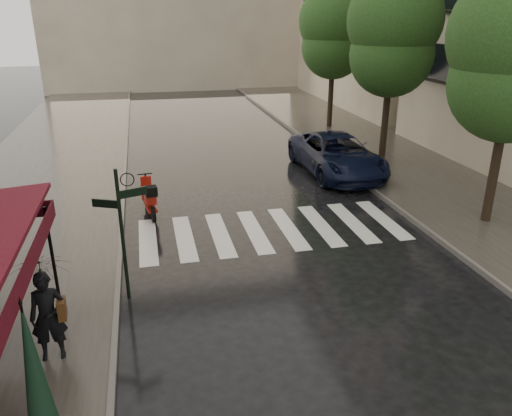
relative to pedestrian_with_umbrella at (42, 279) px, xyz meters
name	(u,v)px	position (x,y,z in m)	size (l,w,h in m)	color
ground	(195,375)	(2.52, -0.97, -1.78)	(120.00, 120.00, 0.00)	black
sidewalk_near	(42,184)	(-1.98, 11.03, -1.72)	(6.00, 60.00, 0.12)	#38332D
sidewalk_far	(397,160)	(12.77, 11.03, -1.72)	(5.50, 60.00, 0.12)	#38332D
curb_near	(125,178)	(1.07, 11.03, -1.71)	(0.12, 60.00, 0.16)	#595651
curb_far	(337,163)	(9.97, 11.03, -1.71)	(0.12, 60.00, 0.16)	#595651
crosswalk	(271,230)	(5.49, 5.03, -1.78)	(7.85, 3.20, 0.01)	silver
signpost	(122,225)	(1.32, 2.03, 0.05)	(1.17, 0.29, 3.10)	black
tree_mid	(394,27)	(12.02, 11.03, 3.81)	(3.80, 3.80, 8.34)	black
tree_far	(334,26)	(12.22, 18.03, 3.67)	(3.80, 3.80, 8.16)	black
pedestrian_with_umbrella	(42,279)	(0.00, 0.00, 0.00)	(1.11, 1.13, 2.50)	black
scooter	(150,199)	(1.96, 7.03, -1.22)	(0.60, 1.85, 1.22)	black
parked_car	(337,155)	(9.48, 9.98, -1.00)	(2.60, 5.64, 1.57)	black
parasol_back	(33,364)	(0.11, -1.84, -0.41)	(0.43, 0.43, 2.33)	black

